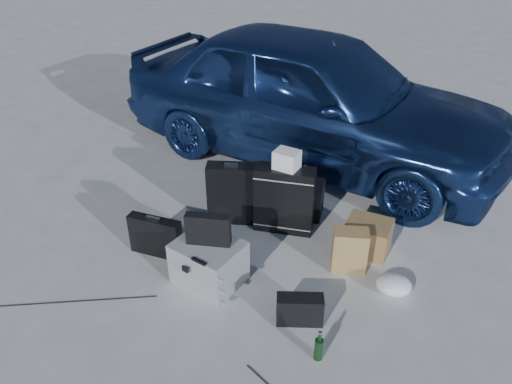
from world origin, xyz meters
TOP-DOWN VIEW (x-y plane):
  - ground at (0.00, 0.00)m, footprint 60.00×60.00m
  - car at (0.23, 2.57)m, footprint 4.97×3.23m
  - pelican_case at (-0.28, 0.06)m, footprint 0.67×0.61m
  - laptop_bag at (-0.28, 0.08)m, footprint 0.38×0.12m
  - briefcase at (-0.87, 0.31)m, footprint 0.51×0.17m
  - suitcase_left at (-0.32, 0.99)m, footprint 0.51×0.25m
  - suitcase_right at (0.20, 0.95)m, footprint 0.57×0.21m
  - white_carton at (0.21, 0.97)m, footprint 0.26×0.23m
  - duffel_bag at (0.18, 1.27)m, footprint 0.74×0.33m
  - flat_box_white at (0.20, 1.28)m, footprint 0.50×0.44m
  - flat_box_black at (0.22, 1.30)m, footprint 0.36×0.31m
  - kraft_bag at (0.87, 0.49)m, footprint 0.32×0.21m
  - cardboard_box at (1.02, 0.80)m, footprint 0.46×0.43m
  - plastic_bag at (1.26, 0.26)m, footprint 0.29×0.25m
  - messenger_bag at (0.54, -0.24)m, footprint 0.38×0.20m
  - green_bottle at (0.73, -0.57)m, footprint 0.07×0.07m

SIDE VIEW (x-z plane):
  - ground at x=0.00m, z-range 0.00..0.00m
  - plastic_bag at x=1.26m, z-range 0.00..0.16m
  - messenger_bag at x=0.54m, z-range 0.00..0.25m
  - green_bottle at x=0.73m, z-range 0.00..0.26m
  - cardboard_box at x=1.02m, z-range 0.00..0.30m
  - duffel_bag at x=0.18m, z-range 0.00..0.37m
  - briefcase at x=-0.87m, z-range 0.00..0.39m
  - pelican_case at x=-0.28m, z-range 0.00..0.39m
  - kraft_bag at x=0.87m, z-range 0.00..0.40m
  - suitcase_left at x=-0.32m, z-range 0.00..0.63m
  - suitcase_right at x=0.20m, z-range 0.00..0.68m
  - flat_box_white at x=0.20m, z-range 0.37..0.44m
  - flat_box_black at x=0.22m, z-range 0.44..0.50m
  - laptop_bag at x=-0.28m, z-range 0.39..0.67m
  - white_carton at x=0.21m, z-range 0.68..0.86m
  - car at x=0.23m, z-range 0.00..1.57m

